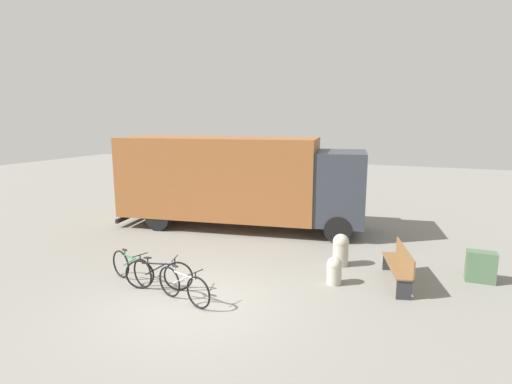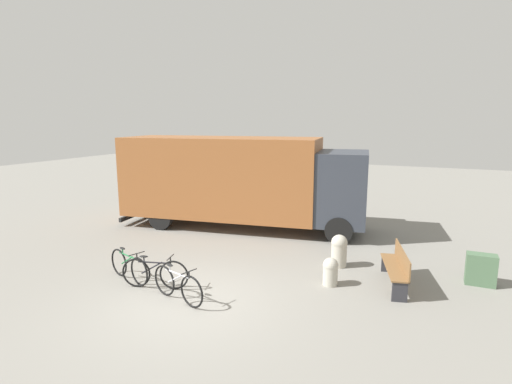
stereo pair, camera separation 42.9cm
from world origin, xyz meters
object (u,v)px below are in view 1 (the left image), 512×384
Objects in this scene: delivery_truck at (237,179)px; bicycle_far at (183,286)px; bicycle_middle at (159,274)px; utility_box at (481,267)px; bollard_far_bench at (341,249)px; park_bench at (400,264)px; bicycle_near at (131,267)px; bollard_near_bench at (334,270)px.

delivery_truck is 6.63m from bicycle_far.
bicycle_middle reaches higher than utility_box.
bicycle_middle is 4.99m from bollard_far_bench.
bollard_far_bench is (2.85, 3.65, 0.10)m from bicycle_far.
park_bench is 1.21× the size of bicycle_middle.
bicycle_middle is at bearing -138.87° from bollard_far_bench.
bicycle_middle is at bearing -154.61° from utility_box.
bicycle_near is (-6.27, -2.41, -0.14)m from park_bench.
bicycle_far is 2.06× the size of utility_box.
bollard_near_bench is 0.89× the size of utility_box.
delivery_truck is 10.32× the size of bollard_far_bench.
park_bench is 1.76m from bollard_far_bench.
bicycle_near is 1.89m from bicycle_far.
delivery_truck reaches higher than bicycle_near.
park_bench reaches higher than bicycle_far.
utility_box is (8.16, 3.32, 0.01)m from bicycle_near.
bicycle_near and bicycle_far have the same top height.
bollard_far_bench is at bearing -177.41° from utility_box.
bicycle_near reaches higher than bollard_near_bench.
bollard_near_bench is (4.76, 1.79, -0.02)m from bicycle_near.
delivery_truck is 13.37× the size of bollard_near_bench.
bicycle_far is (1.82, -0.48, 0.00)m from bicycle_near.
delivery_truck is at bearing 104.95° from bicycle_near.
bicycle_far is at bearing 109.37° from park_bench.
delivery_truck is 8.37m from utility_box.
utility_box is (7.86, -2.48, -1.47)m from delivery_truck.
bollard_far_bench is at bearing -39.58° from delivery_truck.
delivery_truck is at bearing 80.27° from bicycle_middle.
bollard_near_bench is at bearing -86.35° from bollard_far_bench.
utility_box is (7.25, 3.44, 0.01)m from bicycle_middle.
utility_box is (3.49, 0.16, -0.09)m from bollard_far_bench.
bicycle_far is at bearing -84.90° from delivery_truck.
park_bench is 2.51× the size of utility_box.
bollard_near_bench is at bearing 54.25° from bicycle_far.
bollard_far_bench is 3.50m from utility_box.
park_bench is at bearing 22.21° from bollard_near_bench.
bicycle_middle is at bearing 10.34° from bicycle_near.
delivery_truck is 5.99m from bicycle_near.
bollard_near_bench is at bearing 38.58° from bicycle_near.
delivery_truck is at bearing 162.52° from utility_box.
park_bench reaches higher than bollard_near_bench.
delivery_truck is at bearing 46.73° from park_bench.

